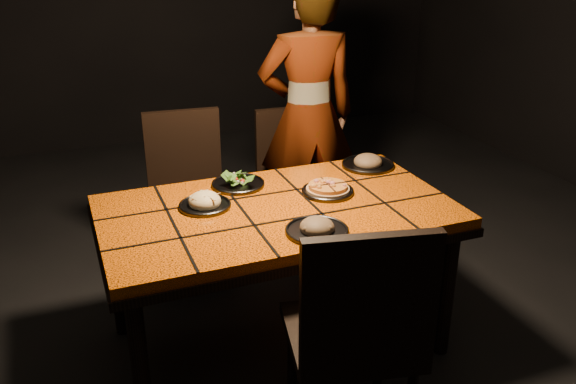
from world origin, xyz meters
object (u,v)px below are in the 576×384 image
object	(u,v)px
diner	(308,115)
dining_table	(277,222)
chair_far_right	(290,168)
chair_near	(358,330)
chair_far_left	(187,184)
plate_pizza	(328,190)
plate_pasta	(205,203)

from	to	relation	value
diner	dining_table	bearing A→B (deg)	66.69
dining_table	chair_far_right	world-z (taller)	chair_far_right
chair_near	chair_far_right	bearing A→B (deg)	-92.14
chair_far_left	chair_far_right	distance (m)	0.72
chair_near	diner	bearing A→B (deg)	-95.44
chair_near	plate_pizza	bearing A→B (deg)	-95.61
chair_far_left	chair_far_right	bearing A→B (deg)	16.90
chair_far_right	plate_pizza	distance (m)	1.02
chair_far_left	plate_pizza	world-z (taller)	chair_far_left
plate_pizza	plate_pasta	bearing A→B (deg)	174.54
chair_far_right	diner	size ratio (longest dim) A/B	0.51
dining_table	chair_near	bearing A→B (deg)	-89.16
chair_far_left	diner	size ratio (longest dim) A/B	0.57
chair_far_right	plate_pasta	xyz separation A→B (m)	(-0.78, -0.91, 0.26)
dining_table	chair_far_right	size ratio (longest dim) A/B	1.83
diner	plate_pizza	size ratio (longest dim) A/B	6.82
dining_table	chair_near	xyz separation A→B (m)	(0.01, -0.79, -0.08)
chair_near	plate_pizza	distance (m)	0.91
chair_far_left	diner	distance (m)	0.87
chair_far_left	chair_near	bearing A→B (deg)	-76.37
dining_table	chair_near	size ratio (longest dim) A/B	1.56
chair_far_left	plate_pasta	bearing A→B (deg)	-90.56
plate_pizza	plate_pasta	size ratio (longest dim) A/B	1.05
diner	plate_pasta	distance (m)	1.24
chair_far_right	chair_near	bearing A→B (deg)	-101.51
diner	plate_pasta	xyz separation A→B (m)	(-0.89, -0.87, -0.09)
chair_far_left	plate_pizza	distance (m)	0.99
chair_near	plate_pasta	xyz separation A→B (m)	(-0.32, 0.91, 0.18)
diner	plate_pizza	bearing A→B (deg)	79.55
plate_pasta	diner	bearing A→B (deg)	44.53
chair_near	dining_table	bearing A→B (deg)	-77.01
chair_far_left	diner	world-z (taller)	diner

